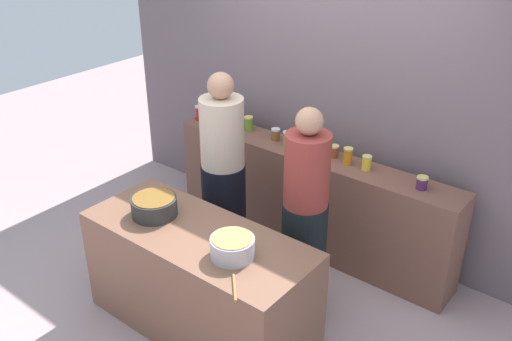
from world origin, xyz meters
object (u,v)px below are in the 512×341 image
cooking_pot_center (232,247)px  wooden_spoon (234,288)px  preserve_jar_2 (222,120)px  preserve_jar_11 (367,163)px  preserve_jar_5 (276,134)px  preserve_jar_12 (422,183)px  cooking_pot_left (154,206)px  preserve_jar_4 (249,124)px  preserve_jar_3 (239,122)px  preserve_jar_7 (295,144)px  preserve_jar_1 (216,115)px  preserve_jar_10 (348,156)px  preserve_jar_8 (308,146)px  preserve_jar_6 (287,139)px  cook_with_tongs (223,182)px  preserve_jar_9 (334,151)px  preserve_jar_0 (199,113)px  cook_in_cap (305,222)px

cooking_pot_center → wooden_spoon: (0.22, -0.24, -0.06)m
preserve_jar_2 → preserve_jar_11: size_ratio=1.12×
preserve_jar_5 → cooking_pot_center: (0.77, -1.49, -0.06)m
preserve_jar_12 → cooking_pot_left: preserve_jar_12 is taller
preserve_jar_4 → preserve_jar_3: bearing=-166.4°
preserve_jar_2 → preserve_jar_7: 0.84m
preserve_jar_1 → preserve_jar_7: size_ratio=0.96×
preserve_jar_11 → cooking_pot_center: 1.49m
preserve_jar_1 → preserve_jar_10: (1.48, -0.04, 0.01)m
preserve_jar_1 → preserve_jar_8: 1.10m
preserve_jar_3 → preserve_jar_6: (0.57, -0.03, 0.00)m
preserve_jar_12 → cooking_pot_center: (-0.63, -1.45, -0.06)m
preserve_jar_8 → cook_with_tongs: cook_with_tongs is taller
preserve_jar_3 → preserve_jar_5: 0.42m
preserve_jar_8 → preserve_jar_1: bearing=176.8°
preserve_jar_8 → preserve_jar_9: 0.23m
preserve_jar_3 → preserve_jar_4: size_ratio=0.96×
preserve_jar_0 → preserve_jar_2: 0.28m
preserve_jar_3 → cooking_pot_center: bearing=-51.3°
preserve_jar_3 → wooden_spoon: 2.23m
preserve_jar_10 → cooking_pot_left: size_ratio=0.44×
preserve_jar_7 → preserve_jar_8: bearing=15.9°
preserve_jar_6 → preserve_jar_7: (0.10, -0.03, -0.01)m
preserve_jar_11 → cooking_pot_left: preserve_jar_11 is taller
preserve_jar_6 → preserve_jar_11: bearing=2.0°
preserve_jar_0 → preserve_jar_1: (0.13, 0.10, -0.02)m
preserve_jar_1 → preserve_jar_2: preserve_jar_2 is taller
preserve_jar_1 → preserve_jar_8: size_ratio=0.91×
preserve_jar_0 → preserve_jar_10: preserve_jar_0 is taller
preserve_jar_7 → preserve_jar_3: bearing=174.4°
preserve_jar_3 → cook_with_tongs: (0.40, -0.68, -0.21)m
cook_with_tongs → cook_in_cap: 0.84m
preserve_jar_7 → preserve_jar_12: (1.14, 0.03, -0.01)m
preserve_jar_2 → cooking_pot_left: bearing=-67.3°
preserve_jar_3 → preserve_jar_5: size_ratio=1.24×
preserve_jar_1 → preserve_jar_11: preserve_jar_11 is taller
preserve_jar_4 → preserve_jar_7: preserve_jar_4 is taller
preserve_jar_7 → cook_with_tongs: (-0.28, -0.61, -0.20)m
preserve_jar_1 → cooking_pot_left: size_ratio=0.35×
preserve_jar_0 → cook_in_cap: bearing=-21.4°
preserve_jar_4 → preserve_jar_11: 1.24m
preserve_jar_0 → preserve_jar_4: preserve_jar_0 is taller
preserve_jar_5 → preserve_jar_6: (0.15, -0.04, 0.01)m
preserve_jar_2 → preserve_jar_12: preserve_jar_2 is taller
preserve_jar_0 → preserve_jar_7: preserve_jar_0 is taller
preserve_jar_11 → preserve_jar_4: bearing=178.6°
preserve_jar_11 → cook_with_tongs: bearing=-144.3°
preserve_jar_5 → preserve_jar_10: bearing=-1.7°
preserve_jar_10 → wooden_spoon: preserve_jar_10 is taller
preserve_jar_8 → preserve_jar_7: bearing=-164.1°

